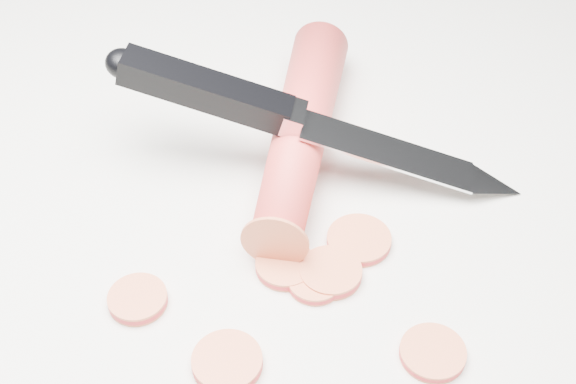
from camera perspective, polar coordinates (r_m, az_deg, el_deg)
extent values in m
plane|color=silver|center=(0.47, -1.24, -3.43)|extent=(2.40, 2.40, 0.00)
cylinder|color=red|center=(0.51, 0.93, 4.39)|extent=(0.10, 0.19, 0.03)
cylinder|color=#D65F37|center=(0.45, -0.19, -5.24)|extent=(0.03, 0.03, 0.01)
cylinder|color=#D65F37|center=(0.41, -4.35, -11.96)|extent=(0.04, 0.04, 0.01)
cylinder|color=#D65F37|center=(0.44, 1.93, -6.38)|extent=(0.03, 0.03, 0.01)
cylinder|color=#D65F37|center=(0.47, 5.07, -3.42)|extent=(0.04, 0.04, 0.01)
cylinder|color=#D65F37|center=(0.44, -10.64, -7.51)|extent=(0.03, 0.03, 0.01)
cylinder|color=#D65F37|center=(0.45, 3.05, -5.74)|extent=(0.03, 0.03, 0.01)
cylinder|color=#D65F37|center=(0.42, 10.26, -11.19)|extent=(0.03, 0.03, 0.01)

